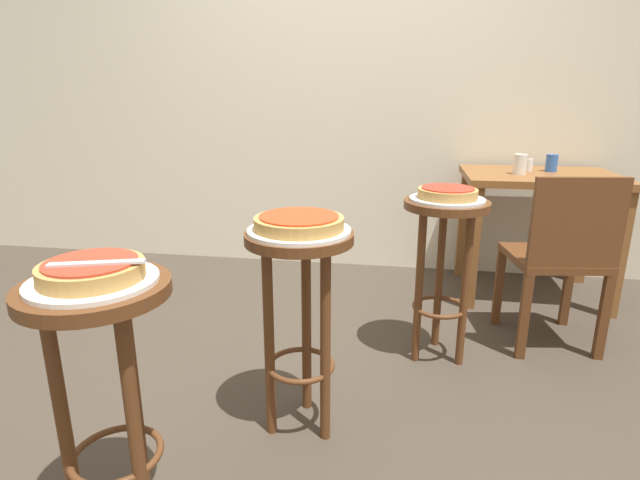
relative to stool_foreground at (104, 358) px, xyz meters
The scene contains 17 objects.
ground_plane 1.01m from the stool_foreground, 67.03° to the left, with size 6.00×6.00×0.00m, color #42382D.
back_wall 2.64m from the stool_foreground, 82.20° to the left, with size 6.00×0.10×3.00m, color beige.
stool_foreground is the anchor object (origin of this frame).
serving_plate_foreground 0.21m from the stool_foreground, ahead, with size 0.31×0.31×0.01m, color white.
pizza_foreground 0.24m from the stool_foreground, 63.43° to the left, with size 0.25×0.25×0.05m.
stool_middle 0.67m from the stool_foreground, 53.50° to the left, with size 0.37×0.37×0.74m.
serving_plate_middle 0.70m from the stool_foreground, 53.50° to the left, with size 0.35×0.35×0.01m, color white.
pizza_middle 0.71m from the stool_foreground, 53.50° to the left, with size 0.30×0.30×0.05m.
stool_leftside 1.47m from the stool_foreground, 51.11° to the left, with size 0.37×0.37×0.74m.
serving_plate_leftside 1.49m from the stool_foreground, 51.11° to the left, with size 0.32×0.32×0.01m, color silver.
pizza_leftside 1.49m from the stool_foreground, 51.11° to the left, with size 0.25×0.25×0.05m.
dining_table 2.52m from the stool_foreground, 53.06° to the left, with size 0.86×0.64×0.74m.
cup_near_edge 2.41m from the stool_foreground, 54.76° to the left, with size 0.07×0.07×0.11m, color silver.
cup_far_edge 2.64m from the stool_foreground, 52.87° to the left, with size 0.07×0.07×0.10m, color #3360B2.
condiment_shaker 2.57m from the stool_foreground, 55.08° to the left, with size 0.04×0.04×0.07m, color white.
wooden_chair 1.98m from the stool_foreground, 42.14° to the left, with size 0.45×0.45×0.85m.
pizza_server_knife 0.27m from the stool_foreground, 33.69° to the right, with size 0.22×0.02×0.01m, color silver.
Camera 1 is at (0.40, -1.82, 1.19)m, focal length 28.16 mm.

